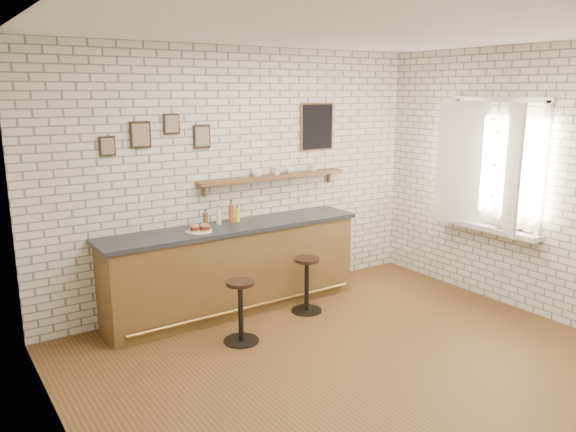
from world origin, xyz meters
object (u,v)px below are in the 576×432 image
(book_lower, at_px, (507,229))
(shelf_cup_c, at_px, (290,170))
(ciabatta_sandwich, at_px, (200,227))
(bar_stool_right, at_px, (307,283))
(bitters_bottle_brown, at_px, (206,219))
(book_upper, at_px, (507,227))
(shelf_cup_b, at_px, (277,171))
(shelf_cup_d, at_px, (314,168))
(shelf_cup_a, at_px, (256,173))
(bar_counter, at_px, (234,267))
(bitters_bottle_amber, at_px, (231,213))
(bar_stool_left, at_px, (241,309))
(sandwich_plate, at_px, (199,231))
(condiment_bottle_yellow, at_px, (237,215))
(bitters_bottle_white, at_px, (219,217))

(book_lower, bearing_deg, shelf_cup_c, 106.99)
(ciabatta_sandwich, relative_size, bar_stool_right, 0.39)
(bitters_bottle_brown, bearing_deg, book_upper, -31.77)
(bar_stool_right, height_order, book_upper, book_upper)
(book_lower, bearing_deg, shelf_cup_b, 109.97)
(shelf_cup_d, xyz_separation_m, book_upper, (1.39, -1.88, -0.58))
(shelf_cup_c, bearing_deg, shelf_cup_a, 94.38)
(bar_counter, height_order, book_upper, bar_counter)
(bar_stool_right, xyz_separation_m, book_upper, (2.00, -1.16, 0.62))
(bitters_bottle_amber, relative_size, book_lower, 1.06)
(bar_stool_left, xyz_separation_m, shelf_cup_d, (1.64, 1.01, 1.20))
(bitters_bottle_brown, xyz_separation_m, book_lower, (2.94, -1.82, -0.15))
(sandwich_plate, relative_size, ciabatta_sandwich, 1.13)
(book_lower, bearing_deg, bar_counter, 121.80)
(bar_stool_right, bearing_deg, bar_counter, 141.28)
(bitters_bottle_amber, bearing_deg, book_lower, -34.92)
(ciabatta_sandwich, distance_m, shelf_cup_d, 1.80)
(bitters_bottle_brown, bearing_deg, sandwich_plate, -131.40)
(sandwich_plate, distance_m, shelf_cup_c, 1.49)
(book_lower, bearing_deg, shelf_cup_a, 113.90)
(condiment_bottle_yellow, relative_size, book_lower, 0.72)
(book_upper, bearing_deg, shelf_cup_d, 124.82)
(bitters_bottle_white, distance_m, book_upper, 3.32)
(bar_counter, xyz_separation_m, sandwich_plate, (-0.46, -0.07, 0.51))
(bitters_bottle_amber, bearing_deg, shelf_cup_c, 4.38)
(bar_stool_right, xyz_separation_m, book_lower, (2.00, -1.16, 0.60))
(bar_counter, height_order, condiment_bottle_yellow, condiment_bottle_yellow)
(bar_counter, bearing_deg, ciabatta_sandwich, -171.51)
(bar_stool_right, bearing_deg, shelf_cup_c, 70.61)
(bar_counter, xyz_separation_m, shelf_cup_c, (0.91, 0.20, 1.04))
(sandwich_plate, relative_size, condiment_bottle_yellow, 1.56)
(ciabatta_sandwich, distance_m, bitters_bottle_amber, 0.54)
(shelf_cup_a, bearing_deg, condiment_bottle_yellow, 167.51)
(condiment_bottle_yellow, xyz_separation_m, bar_stool_right, (0.53, -0.66, -0.74))
(sandwich_plate, bearing_deg, bar_stool_right, -22.44)
(bitters_bottle_white, bearing_deg, bitters_bottle_amber, 0.00)
(ciabatta_sandwich, distance_m, shelf_cup_a, 1.04)
(bitters_bottle_brown, relative_size, shelf_cup_b, 1.89)
(sandwich_plate, xyz_separation_m, shelf_cup_c, (1.37, 0.27, 0.53))
(sandwich_plate, bearing_deg, shelf_cup_b, 12.82)
(bitters_bottle_white, xyz_separation_m, bar_stool_right, (0.77, -0.66, -0.75))
(ciabatta_sandwich, xyz_separation_m, book_lower, (3.10, -1.62, -0.12))
(shelf_cup_d, bearing_deg, book_lower, -49.14)
(bitters_bottle_amber, height_order, condiment_bottle_yellow, bitters_bottle_amber)
(bar_counter, relative_size, ciabatta_sandwich, 12.55)
(bar_counter, relative_size, book_upper, 12.83)
(bar_counter, bearing_deg, book_upper, -32.35)
(bitters_bottle_white, height_order, bar_stool_right, bitters_bottle_white)
(bitters_bottle_brown, relative_size, bar_stool_right, 0.30)
(bitters_bottle_brown, bearing_deg, bar_counter, -25.91)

